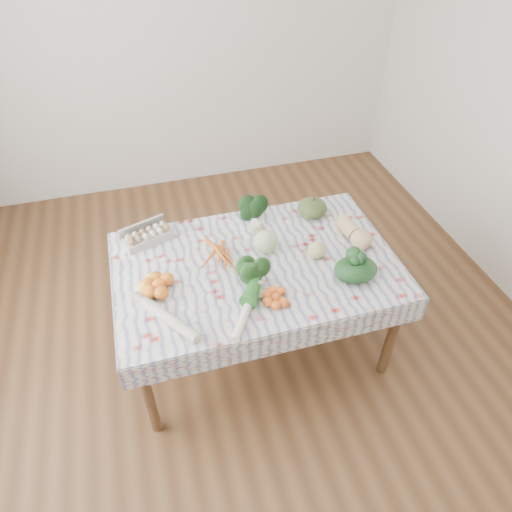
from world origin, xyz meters
TOP-DOWN VIEW (x-y plane):
  - ground at (0.00, 0.00)m, footprint 4.50×4.50m
  - wall_back at (0.00, 2.25)m, footprint 4.00×0.04m
  - dining_table at (0.00, 0.00)m, footprint 1.60×1.00m
  - tablecloth at (0.00, 0.00)m, footprint 1.66×1.06m
  - egg_carton at (-0.59, 0.37)m, footprint 0.32×0.21m
  - carrot_bunch at (-0.21, 0.10)m, footprint 0.27×0.26m
  - kale_bunch at (0.11, 0.36)m, footprint 0.23×0.22m
  - kabocha_squash at (0.49, 0.35)m, footprint 0.20×0.20m
  - cabbage at (0.09, 0.09)m, footprint 0.17×0.17m
  - butternut_squash at (0.64, 0.04)m, footprint 0.17×0.30m
  - orange_cluster at (-0.57, -0.06)m, footprint 0.33×0.33m
  - broccoli at (-0.05, -0.17)m, footprint 0.16×0.16m
  - mandarin_cluster at (0.02, -0.32)m, footprint 0.21×0.21m
  - grapefruit at (0.36, -0.04)m, footprint 0.12×0.12m
  - spinach_bag at (0.51, -0.26)m, footprint 0.26×0.22m
  - daikon at (-0.55, -0.31)m, footprint 0.29×0.38m
  - leek at (-0.15, -0.34)m, footprint 0.26×0.40m

SIDE VIEW (x-z plane):
  - ground at x=0.00m, z-range 0.00..0.00m
  - dining_table at x=0.00m, z-range 0.30..1.05m
  - tablecloth at x=0.00m, z-range 0.75..0.76m
  - carrot_bunch at x=-0.21m, z-range 0.76..0.80m
  - leek at x=-0.15m, z-range 0.76..0.81m
  - mandarin_cluster at x=0.02m, z-range 0.76..0.82m
  - daikon at x=-0.55m, z-range 0.76..0.82m
  - egg_carton at x=-0.59m, z-range 0.76..0.84m
  - orange_cluster at x=-0.57m, z-range 0.76..0.84m
  - grapefruit at x=0.36m, z-range 0.76..0.87m
  - spinach_bag at x=0.51m, z-range 0.76..0.87m
  - broccoli at x=-0.05m, z-range 0.76..0.88m
  - kabocha_squash at x=0.49m, z-range 0.76..0.89m
  - butternut_squash at x=0.64m, z-range 0.76..0.89m
  - cabbage at x=0.09m, z-range 0.76..0.90m
  - kale_bunch at x=0.11m, z-range 0.76..0.92m
  - wall_back at x=0.00m, z-range 0.00..2.80m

